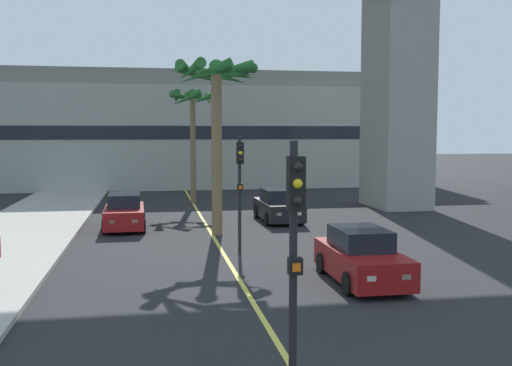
% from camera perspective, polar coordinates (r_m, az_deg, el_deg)
% --- Properties ---
extents(lane_stripe_center, '(0.14, 56.00, 0.01)m').
position_cam_1_polar(lane_stripe_center, '(24.67, -4.08, -5.20)').
color(lane_stripe_center, '#DBCC4C').
rests_on(lane_stripe_center, ground).
extents(pier_building_backdrop, '(39.43, 8.04, 9.00)m').
position_cam_1_polar(pier_building_backdrop, '(48.28, -7.11, 4.99)').
color(pier_building_backdrop, '#ADB2A8').
rests_on(pier_building_backdrop, ground).
extents(car_queue_front, '(1.89, 4.13, 1.56)m').
position_cam_1_polar(car_queue_front, '(27.34, -12.49, -2.79)').
color(car_queue_front, maroon).
rests_on(car_queue_front, ground).
extents(car_queue_second, '(1.85, 4.11, 1.56)m').
position_cam_1_polar(car_queue_second, '(17.53, 10.05, -7.04)').
color(car_queue_second, maroon).
rests_on(car_queue_second, ground).
extents(car_queue_third, '(1.90, 4.13, 1.56)m').
position_cam_1_polar(car_queue_third, '(28.94, 2.15, -2.26)').
color(car_queue_third, black).
rests_on(car_queue_third, ground).
extents(traffic_light_median_near, '(0.24, 0.37, 4.20)m').
position_cam_1_polar(traffic_light_median_near, '(8.63, 3.70, -5.84)').
color(traffic_light_median_near, black).
rests_on(traffic_light_median_near, ground).
extents(traffic_light_median_far, '(0.24, 0.37, 4.20)m').
position_cam_1_polar(traffic_light_median_far, '(20.85, -1.56, 0.47)').
color(traffic_light_median_far, black).
rests_on(traffic_light_median_far, ground).
extents(palm_tree_near_median, '(3.53, 3.58, 7.32)m').
position_cam_1_polar(palm_tree_near_median, '(25.02, -3.78, 8.69)').
color(palm_tree_near_median, brown).
rests_on(palm_tree_near_median, ground).
extents(palm_tree_mid_median, '(2.93, 3.08, 6.94)m').
position_cam_1_polar(palm_tree_mid_median, '(36.38, -6.04, 7.02)').
color(palm_tree_mid_median, brown).
rests_on(palm_tree_mid_median, ground).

